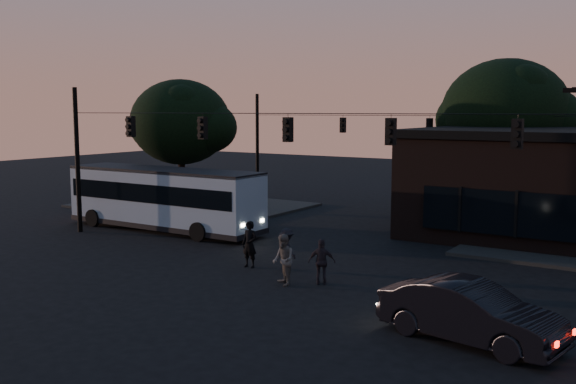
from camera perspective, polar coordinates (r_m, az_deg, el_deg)
The scene contains 13 objects.
ground at distance 23.67m, azimuth -5.32°, elevation -8.26°, with size 120.00×120.00×0.00m, color black.
sidewalk_far_left at distance 42.99m, azimuth -8.46°, elevation -1.17°, with size 14.00×10.00×0.15m, color black.
building at distance 34.44m, azimuth 24.10°, elevation 0.61°, with size 15.40×10.41×5.40m.
tree_behind at distance 41.15m, azimuth 18.74°, elevation 6.71°, with size 7.60×7.60×9.43m.
tree_left at distance 41.79m, azimuth -9.51°, elevation 6.14°, with size 6.40×6.40×8.30m.
signal_rig_near at distance 26.13m, azimuth -0.00°, elevation 3.15°, with size 26.24×0.30×7.50m.
signal_rig_far at distance 40.50m, azimuth 12.42°, elevation 4.10°, with size 26.24×0.30×7.50m.
bus at distance 34.49m, azimuth -11.00°, elevation -0.33°, with size 11.66×2.94×3.28m.
car at distance 18.53m, azimuth 15.88°, elevation -10.27°, with size 1.76×5.04×1.66m, color black.
pedestrian_a at distance 26.02m, azimuth -3.43°, elevation -4.66°, with size 0.69×0.45×1.90m, color black.
pedestrian_b at distance 23.38m, azimuth -0.43°, elevation -6.06°, with size 0.91×0.71×1.87m, color #504C49.
pedestrian_c at distance 23.56m, azimuth 3.03°, elevation -6.21°, with size 0.98×0.41×1.68m, color black.
pedestrian_d at distance 25.65m, azimuth -0.11°, elevation -5.09°, with size 1.08×0.62×1.67m, color black.
Camera 1 is at (14.15, -17.88, 6.33)m, focal length 40.00 mm.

